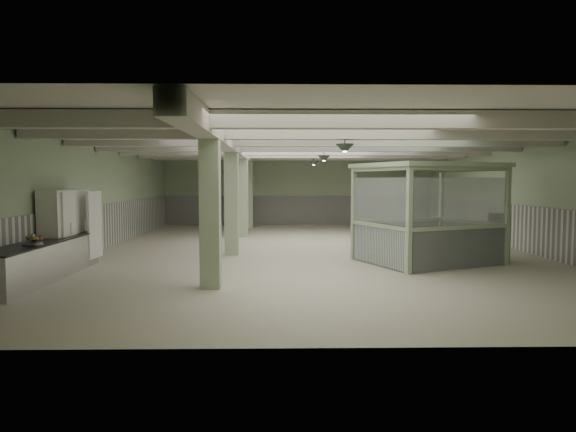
{
  "coord_description": "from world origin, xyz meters",
  "views": [
    {
      "loc": [
        -1.04,
        -16.94,
        2.32
      ],
      "look_at": [
        -0.77,
        -2.34,
        1.3
      ],
      "focal_mm": 32.0,
      "sensor_mm": 36.0,
      "label": 1
    }
  ],
  "objects_px": {
    "guard_booth": "(428,197)",
    "filing_cabinet": "(499,237)",
    "prep_counter": "(44,260)",
    "walkin_cooler": "(66,232)"
  },
  "relations": [
    {
      "from": "prep_counter",
      "to": "walkin_cooler",
      "type": "distance_m",
      "value": 1.61
    },
    {
      "from": "prep_counter",
      "to": "guard_booth",
      "type": "height_order",
      "value": "guard_booth"
    },
    {
      "from": "prep_counter",
      "to": "guard_booth",
      "type": "distance_m",
      "value": 10.06
    },
    {
      "from": "guard_booth",
      "to": "filing_cabinet",
      "type": "height_order",
      "value": "guard_booth"
    },
    {
      "from": "prep_counter",
      "to": "filing_cabinet",
      "type": "bearing_deg",
      "value": 11.61
    },
    {
      "from": "walkin_cooler",
      "to": "filing_cabinet",
      "type": "xyz_separation_m",
      "value": [
        11.87,
        0.89,
        -0.28
      ]
    },
    {
      "from": "prep_counter",
      "to": "guard_booth",
      "type": "bearing_deg",
      "value": 13.47
    },
    {
      "from": "guard_booth",
      "to": "filing_cabinet",
      "type": "bearing_deg",
      "value": -19.34
    },
    {
      "from": "guard_booth",
      "to": "filing_cabinet",
      "type": "relative_size",
      "value": 3.11
    },
    {
      "from": "walkin_cooler",
      "to": "guard_booth",
      "type": "relative_size",
      "value": 0.49
    }
  ]
}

